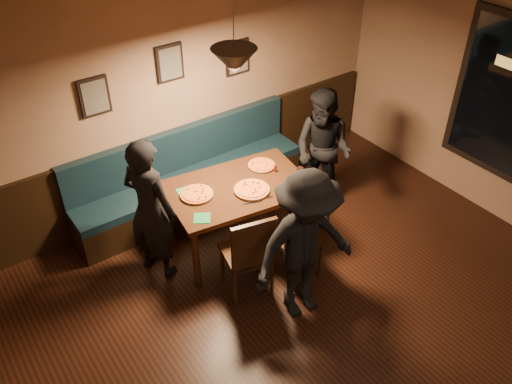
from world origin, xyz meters
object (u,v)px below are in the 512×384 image
Objects in this scene: chair_near_right at (296,235)px; diner_left at (150,209)px; diner_front at (305,247)px; dining_table at (238,215)px; booth_bench at (191,174)px; soda_glass at (300,174)px; chair_near_left at (246,251)px; tabasco_bottle at (275,167)px; diner_right at (323,150)px.

chair_near_right is 1.53m from diner_left.
dining_table is at bearing 93.66° from diner_front.
booth_bench is 2.12m from diner_front.
chair_near_right is 6.91× the size of soda_glass.
booth_bench is 1.97× the size of dining_table.
booth_bench is at bearing 107.44° from chair_near_right.
soda_glass is at bearing -16.50° from dining_table.
chair_near_right is (0.57, -0.10, 0.00)m from chair_near_left.
diner_left is at bearing 140.71° from chair_near_left.
soda_glass is (0.40, 0.45, 0.37)m from chair_near_right.
dining_table is at bearing 75.69° from chair_near_left.
tabasco_bottle is at bearing 49.80° from chair_near_left.
diner_front is at bearing -114.74° from chair_near_right.
diner_front is (0.06, -2.09, 0.33)m from booth_bench.
soda_glass is at bearing 32.89° from chair_near_left.
chair_near_left is at bearing -98.66° from booth_bench.
diner_front is at bearing -66.09° from diner_right.
diner_left is at bearing 129.60° from diner_front.
booth_bench is 19.64× the size of soda_glass.
chair_near_left is at bearing -142.87° from tabasco_bottle.
diner_right reaches higher than dining_table.
chair_near_left is at bearing -166.56° from diner_left.
booth_bench is at bearing 96.84° from diner_front.
soda_glass is at bearing -81.35° from diner_right.
diner_front is 1.12m from soda_glass.
booth_bench is 2.85× the size of chair_near_left.
soda_glass is 1.29× the size of tabasco_bottle.
diner_left is 1.66m from soda_glass.
booth_bench is 1.19m from diner_left.
chair_near_left reaches higher than dining_table.
tabasco_bottle is (-0.13, 0.27, -0.02)m from soda_glass.
diner_left is at bearing 178.23° from dining_table.
booth_bench is 1.57m from chair_near_left.
diner_right reaches higher than chair_near_left.
booth_bench is at bearing 121.37° from soda_glass.
chair_near_left is at bearing 176.45° from chair_near_right.
booth_bench is 1.45m from soda_glass.
chair_near_right is at bearing -110.06° from tabasco_bottle.
chair_near_left is 0.68× the size of diner_right.
chair_near_left is 0.57m from chair_near_right.
dining_table is 12.89× the size of tabasco_bottle.
chair_near_right is (0.24, -0.74, 0.12)m from dining_table.
dining_table is at bearing 155.54° from soda_glass.
chair_near_left reaches higher than soda_glass.
tabasco_bottle is (0.83, 0.63, 0.35)m from chair_near_left.
dining_table is 1.34m from diner_right.
soda_glass is at bearing -130.47° from diner_left.
dining_table is 1.44× the size of chair_near_right.
chair_near_right reaches higher than booth_bench.
chair_near_left is at bearing -109.02° from dining_table.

